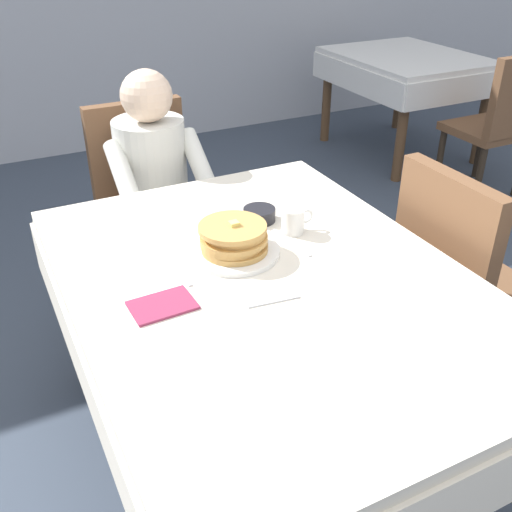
# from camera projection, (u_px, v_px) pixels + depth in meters

# --- Properties ---
(ground_plane) EXTENTS (14.00, 14.00, 0.00)m
(ground_plane) POSITION_uv_depth(u_px,v_px,m) (266.00, 454.00, 2.08)
(ground_plane) COLOR #3D4756
(dining_table_main) EXTENTS (1.12, 1.52, 0.74)m
(dining_table_main) POSITION_uv_depth(u_px,v_px,m) (268.00, 303.00, 1.75)
(dining_table_main) COLOR silver
(dining_table_main) RESTS_ON ground
(chair_diner) EXTENTS (0.44, 0.45, 0.93)m
(chair_diner) POSITION_uv_depth(u_px,v_px,m) (147.00, 194.00, 2.71)
(chair_diner) COLOR brown
(chair_diner) RESTS_ON ground
(diner_person) EXTENTS (0.40, 0.43, 1.12)m
(diner_person) POSITION_uv_depth(u_px,v_px,m) (155.00, 178.00, 2.52)
(diner_person) COLOR silver
(diner_person) RESTS_ON ground
(chair_right_side) EXTENTS (0.45, 0.44, 0.93)m
(chair_right_side) POSITION_uv_depth(u_px,v_px,m) (459.00, 275.00, 2.11)
(chair_right_side) COLOR brown
(chair_right_side) RESTS_ON ground
(plate_breakfast) EXTENTS (0.28, 0.28, 0.02)m
(plate_breakfast) POSITION_uv_depth(u_px,v_px,m) (234.00, 252.00, 1.82)
(plate_breakfast) COLOR white
(plate_breakfast) RESTS_ON dining_table_main
(breakfast_stack) EXTENTS (0.21, 0.21, 0.10)m
(breakfast_stack) POSITION_uv_depth(u_px,v_px,m) (234.00, 238.00, 1.79)
(breakfast_stack) COLOR tan
(breakfast_stack) RESTS_ON plate_breakfast
(cup_coffee) EXTENTS (0.11, 0.08, 0.08)m
(cup_coffee) POSITION_uv_depth(u_px,v_px,m) (294.00, 220.00, 1.92)
(cup_coffee) COLOR white
(cup_coffee) RESTS_ON dining_table_main
(bowl_butter) EXTENTS (0.11, 0.11, 0.04)m
(bowl_butter) POSITION_uv_depth(u_px,v_px,m) (259.00, 215.00, 2.01)
(bowl_butter) COLOR black
(bowl_butter) RESTS_ON dining_table_main
(fork_left_of_plate) EXTENTS (0.02, 0.18, 0.00)m
(fork_left_of_plate) POSITION_uv_depth(u_px,v_px,m) (179.00, 271.00, 1.73)
(fork_left_of_plate) COLOR silver
(fork_left_of_plate) RESTS_ON dining_table_main
(knife_right_of_plate) EXTENTS (0.03, 0.20, 0.00)m
(knife_right_of_plate) POSITION_uv_depth(u_px,v_px,m) (291.00, 243.00, 1.88)
(knife_right_of_plate) COLOR silver
(knife_right_of_plate) RESTS_ON dining_table_main
(spoon_near_edge) EXTENTS (0.15, 0.03, 0.00)m
(spoon_near_edge) POSITION_uv_depth(u_px,v_px,m) (274.00, 301.00, 1.60)
(spoon_near_edge) COLOR silver
(spoon_near_edge) RESTS_ON dining_table_main
(napkin_folded) EXTENTS (0.17, 0.13, 0.01)m
(napkin_folded) POSITION_uv_depth(u_px,v_px,m) (163.00, 306.00, 1.58)
(napkin_folded) COLOR #8C2D4C
(napkin_folded) RESTS_ON dining_table_main
(background_table_far) EXTENTS (0.92, 1.12, 0.74)m
(background_table_far) POSITION_uv_depth(u_px,v_px,m) (406.00, 71.00, 4.37)
(background_table_far) COLOR white
(background_table_far) RESTS_ON ground
(background_chair_empty) EXTENTS (0.44, 0.45, 0.93)m
(background_chair_empty) POSITION_uv_depth(u_px,v_px,m) (501.00, 118.00, 3.69)
(background_chair_empty) COLOR brown
(background_chair_empty) RESTS_ON ground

